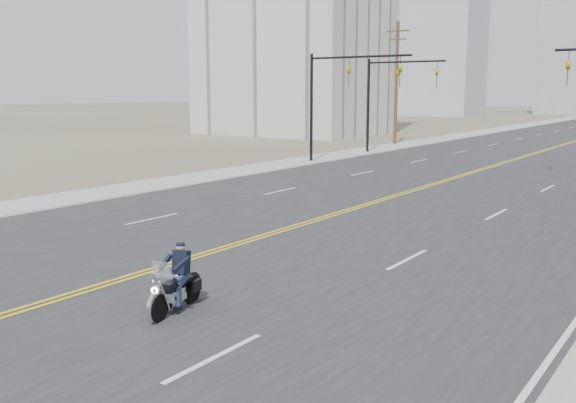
% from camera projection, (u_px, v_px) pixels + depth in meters
% --- Properties ---
extents(sidewalk_left, '(3.00, 200.00, 0.01)m').
position_uv_depth(sidewalk_left, '(485.00, 132.00, 73.85)').
color(sidewalk_left, '#A5A5A0').
rests_on(sidewalk_left, ground).
extents(traffic_mast_left, '(7.10, 0.26, 7.00)m').
position_uv_depth(traffic_mast_left, '(338.00, 86.00, 40.83)').
color(traffic_mast_left, black).
rests_on(traffic_mast_left, ground).
extents(traffic_mast_far, '(6.10, 0.26, 7.00)m').
position_uv_depth(traffic_mast_far, '(389.00, 87.00, 47.50)').
color(traffic_mast_far, black).
rests_on(traffic_mast_far, ground).
extents(utility_pole_left, '(2.20, 0.30, 10.50)m').
position_uv_depth(utility_pole_left, '(396.00, 81.00, 55.67)').
color(utility_pole_left, brown).
rests_on(utility_pole_left, ground).
extents(haze_bldg_a, '(14.00, 12.00, 22.00)m').
position_uv_depth(haze_bldg_a, '(441.00, 57.00, 121.62)').
color(haze_bldg_a, '#B7BCC6').
rests_on(haze_bldg_a, ground).
extents(haze_bldg_f, '(12.00, 12.00, 16.00)m').
position_uv_depth(haze_bldg_f, '(402.00, 76.00, 142.70)').
color(haze_bldg_f, '#ADB2B7').
rests_on(haze_bldg_f, ground).
extents(motorcyclist, '(1.20, 2.01, 1.46)m').
position_uv_depth(motorcyclist, '(175.00, 278.00, 13.39)').
color(motorcyclist, black).
rests_on(motorcyclist, ground).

